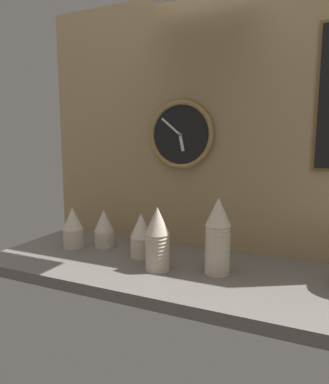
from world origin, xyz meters
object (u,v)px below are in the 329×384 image
Objects in this scene: cup_stack_left at (104,228)px; wall_clock at (181,135)px; cup_stack_center_right at (218,236)px; cup_stack_center at (157,238)px; cup_stack_far_left at (73,227)px; cup_stack_center_left at (141,235)px.

wall_clock reaches higher than cup_stack_left.
cup_stack_center is at bearing -164.79° from cup_stack_center_right.
cup_stack_center is 0.37m from cup_stack_left.
cup_stack_center_left is at bearing 2.49° from cup_stack_far_left.
cup_stack_center_left is 0.22m from cup_stack_left.
cup_stack_center_right is at bearing -7.77° from cup_stack_center_left.
cup_stack_center_right is 0.65m from cup_stack_far_left.
wall_clock is (-0.23, 0.24, 0.35)m from cup_stack_center_right.
wall_clock is (-0.03, 0.30, 0.37)m from cup_stack_center.
cup_stack_center is at bearing -40.11° from cup_stack_center_left.
cup_stack_center is at bearing -25.03° from cup_stack_left.
cup_stack_far_left is at bearing -177.51° from cup_stack_center_left.
wall_clock is (0.30, 0.14, 0.40)m from cup_stack_left.
cup_stack_center_right is at bearing -10.49° from cup_stack_left.
cup_stack_left is 0.13m from cup_stack_far_left.
cup_stack_left is (-0.21, 0.06, -0.01)m from cup_stack_center_left.
cup_stack_center_right reaches higher than cup_stack_center.
cup_stack_far_left is 0.61× the size of wall_clock.
cup_stack_center_left is 0.16m from cup_stack_center.
cup_stack_center_left is at bearing 172.23° from cup_stack_center_right.
cup_stack_center_left is at bearing 139.89° from cup_stack_center.
cup_stack_left is 0.52m from wall_clock.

